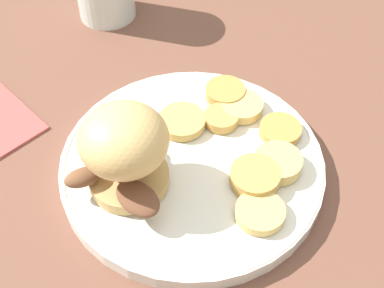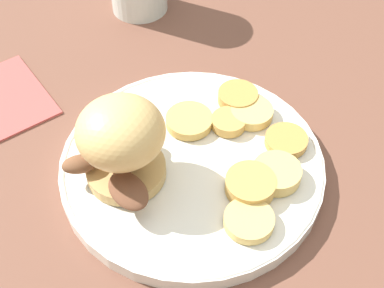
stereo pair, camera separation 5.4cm
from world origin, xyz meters
name	(u,v)px [view 1 (the left image)]	position (x,y,z in m)	size (l,w,h in m)	color
ground_plane	(192,171)	(0.00, 0.00, 0.00)	(4.00, 4.00, 0.00)	brown
dinner_plate	(192,165)	(0.00, 0.00, 0.01)	(0.28, 0.28, 0.02)	white
sandwich	(124,150)	(-0.03, 0.06, 0.07)	(0.12, 0.11, 0.10)	tan
potato_round_0	(221,118)	(0.06, -0.03, 0.03)	(0.04, 0.04, 0.01)	tan
potato_round_1	(182,121)	(0.05, 0.01, 0.02)	(0.05, 0.05, 0.01)	tan
potato_round_2	(278,163)	(-0.01, -0.09, 0.03)	(0.05, 0.05, 0.02)	#DBB766
potato_round_3	(242,106)	(0.07, -0.05, 0.03)	(0.05, 0.05, 0.01)	#DBB766
potato_round_4	(260,212)	(-0.07, -0.07, 0.02)	(0.05, 0.05, 0.01)	#DBB766
potato_round_5	(225,93)	(0.10, -0.04, 0.03)	(0.05, 0.05, 0.01)	#BC8942
potato_round_6	(280,130)	(0.04, -0.09, 0.02)	(0.05, 0.05, 0.01)	#BC8942
potato_round_7	(255,177)	(-0.03, -0.06, 0.03)	(0.05, 0.05, 0.02)	tan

